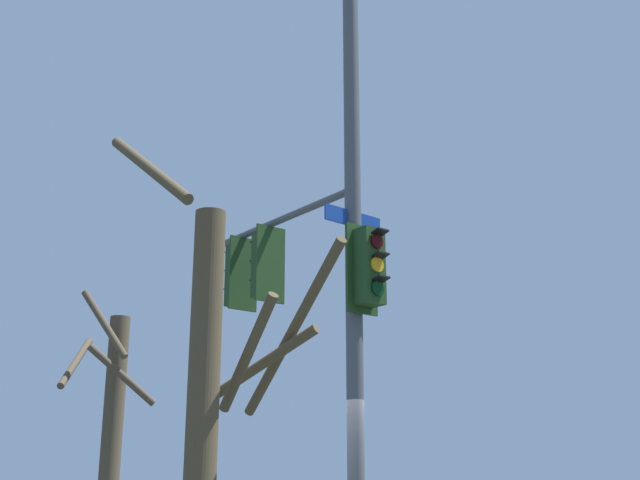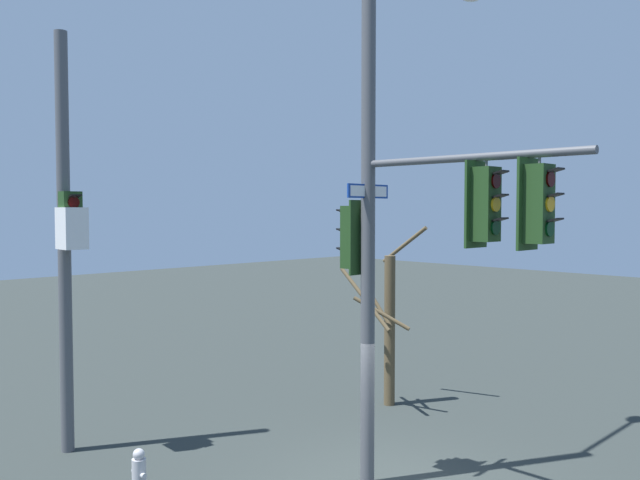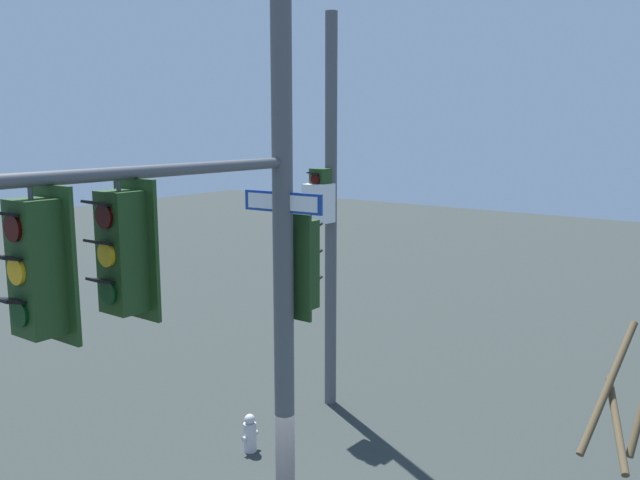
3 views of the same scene
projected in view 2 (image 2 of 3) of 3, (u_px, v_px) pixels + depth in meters
name	position (u px, v px, depth m)	size (l,w,h in m)	color
main_signal_pole_assembly	(409.00, 194.00, 10.88)	(4.57, 3.98, 9.58)	#4C4F54
secondary_pole_assembly	(67.00, 237.00, 12.81)	(0.81, 0.47, 8.27)	#4C4F54
fire_hydrant	(139.00, 471.00, 11.25)	(0.38, 0.24, 0.73)	#B2B2B7
bare_tree_across_street	(388.00, 324.00, 16.09)	(1.88, 1.69, 4.41)	brown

